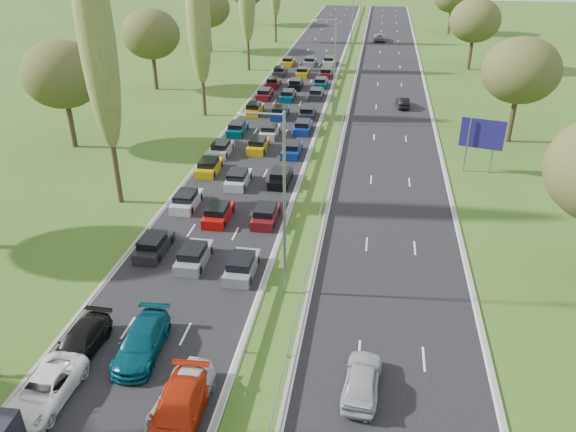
% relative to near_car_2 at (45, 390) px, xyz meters
% --- Properties ---
extents(ground, '(260.00, 260.00, 0.00)m').
position_rel_near_car_2_xyz_m(ground, '(10.13, 48.02, -0.73)').
color(ground, '#35581B').
rests_on(ground, ground).
extents(near_carriageway, '(10.50, 215.00, 0.04)m').
position_rel_near_car_2_xyz_m(near_carriageway, '(3.38, 50.52, -0.73)').
color(near_carriageway, black).
rests_on(near_carriageway, ground).
extents(far_carriageway, '(10.50, 215.00, 0.04)m').
position_rel_near_car_2_xyz_m(far_carriageway, '(16.88, 50.52, -0.73)').
color(far_carriageway, black).
rests_on(far_carriageway, ground).
extents(central_reservation, '(2.36, 215.00, 0.32)m').
position_rel_near_car_2_xyz_m(central_reservation, '(10.13, 50.52, -0.18)').
color(central_reservation, gray).
rests_on(central_reservation, ground).
extents(lamp_columns, '(0.18, 140.18, 12.00)m').
position_rel_near_car_2_xyz_m(lamp_columns, '(10.13, 46.02, 5.27)').
color(lamp_columns, gray).
rests_on(lamp_columns, ground).
extents(poplar_row, '(2.80, 127.80, 22.44)m').
position_rel_near_car_2_xyz_m(poplar_row, '(-5.87, 36.19, 11.66)').
color(poplar_row, '#2D2116').
rests_on(poplar_row, ground).
extents(woodland_left, '(8.00, 166.00, 11.10)m').
position_rel_near_car_2_xyz_m(woodland_left, '(-16.37, 30.65, 6.95)').
color(woodland_left, '#2D2116').
rests_on(woodland_left, ground).
extents(woodland_right, '(8.00, 153.00, 11.10)m').
position_rel_near_car_2_xyz_m(woodland_right, '(29.63, 34.69, 6.95)').
color(woodland_right, '#2D2116').
rests_on(woodland_right, ground).
extents(traffic_queue_fill, '(9.14, 69.18, 0.80)m').
position_rel_near_car_2_xyz_m(traffic_queue_fill, '(3.40, 45.22, -0.29)').
color(traffic_queue_fill, black).
rests_on(traffic_queue_fill, ground).
extents(near_car_2, '(2.45, 5.15, 1.42)m').
position_rel_near_car_2_xyz_m(near_car_2, '(0.00, 0.00, 0.00)').
color(near_car_2, white).
rests_on(near_car_2, near_carriageway).
extents(near_car_3, '(2.10, 4.86, 1.39)m').
position_rel_near_car_2_xyz_m(near_car_3, '(-0.01, 3.62, -0.01)').
color(near_car_3, black).
rests_on(near_car_3, near_carriageway).
extents(near_car_7, '(2.44, 5.39, 1.53)m').
position_rel_near_car_2_xyz_m(near_car_7, '(3.35, 4.09, 0.06)').
color(near_car_7, '#05404F').
rests_on(near_car_7, near_carriageway).
extents(near_car_10, '(2.50, 4.91, 1.33)m').
position_rel_near_car_2_xyz_m(near_car_10, '(6.79, 0.38, -0.04)').
color(near_car_10, '#A2A5AB').
rests_on(near_car_10, near_carriageway).
extents(near_car_11, '(2.52, 5.64, 1.61)m').
position_rel_near_car_2_xyz_m(near_car_11, '(6.94, -0.43, 0.09)').
color(near_car_11, '#B5260B').
rests_on(near_car_11, near_carriageway).
extents(near_car_12, '(1.96, 4.36, 1.45)m').
position_rel_near_car_2_xyz_m(near_car_12, '(6.84, 1.01, 0.02)').
color(near_car_12, silver).
rests_on(near_car_12, near_carriageway).
extents(far_car_0, '(2.11, 4.59, 1.52)m').
position_rel_near_car_2_xyz_m(far_car_0, '(15.36, 3.13, 0.05)').
color(far_car_0, '#A0A3A9').
rests_on(far_car_0, far_carriageway).
extents(far_car_1, '(1.74, 4.13, 1.33)m').
position_rel_near_car_2_xyz_m(far_car_1, '(18.51, 54.35, -0.05)').
color(far_car_1, black).
rests_on(far_car_1, far_carriageway).
extents(far_car_2, '(2.47, 5.32, 1.47)m').
position_rel_near_car_2_xyz_m(far_car_2, '(14.91, 101.78, 0.03)').
color(far_car_2, gray).
rests_on(far_car_2, far_carriageway).
extents(direction_sign, '(3.90, 1.10, 5.20)m').
position_rel_near_car_2_xyz_m(direction_sign, '(25.03, 33.58, 2.84)').
color(direction_sign, gray).
rests_on(direction_sign, ground).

